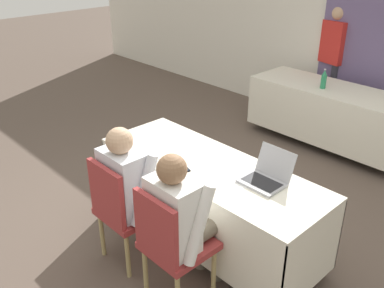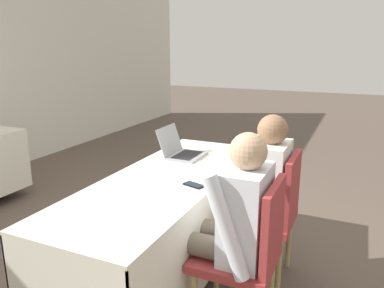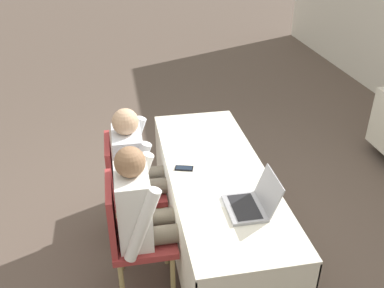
% 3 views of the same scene
% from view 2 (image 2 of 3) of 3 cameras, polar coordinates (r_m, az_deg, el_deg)
% --- Properties ---
extents(ground_plane, '(24.00, 24.00, 0.00)m').
position_cam_2_polar(ground_plane, '(2.87, -3.70, -19.18)').
color(ground_plane, brown).
extents(conference_table_near, '(2.01, 0.72, 0.75)m').
position_cam_2_polar(conference_table_near, '(2.60, -3.90, -8.81)').
color(conference_table_near, silver).
rests_on(conference_table_near, ground_plane).
extents(laptop, '(0.31, 0.31, 0.23)m').
position_cam_2_polar(laptop, '(2.97, -1.57, -1.09)').
color(laptop, '#99999E').
rests_on(laptop, conference_table_near).
extents(cell_phone, '(0.10, 0.15, 0.01)m').
position_cam_2_polar(cell_phone, '(2.37, 0.28, -6.27)').
color(cell_phone, black).
rests_on(cell_phone, conference_table_near).
extents(paper_beside_laptop, '(0.32, 0.36, 0.00)m').
position_cam_2_polar(paper_beside_laptop, '(2.87, -1.45, -2.61)').
color(paper_beside_laptop, white).
rests_on(paper_beside_laptop, conference_table_near).
extents(paper_centre_table, '(0.28, 0.34, 0.00)m').
position_cam_2_polar(paper_centre_table, '(2.38, -10.70, -6.52)').
color(paper_centre_table, white).
rests_on(paper_centre_table, conference_table_near).
extents(chair_near_left, '(0.44, 0.44, 0.91)m').
position_cam_2_polar(chair_near_left, '(2.17, 8.68, -15.75)').
color(chair_near_left, tan).
rests_on(chair_near_left, ground_plane).
extents(chair_near_right, '(0.44, 0.44, 0.91)m').
position_cam_2_polar(chair_near_right, '(2.66, 12.10, -9.88)').
color(chair_near_right, tan).
rests_on(chair_near_right, ground_plane).
extents(person_checkered_shirt, '(0.50, 0.52, 1.17)m').
position_cam_2_polar(person_checkered_shirt, '(2.12, 6.10, -11.53)').
color(person_checkered_shirt, '#665B4C').
rests_on(person_checkered_shirt, ground_plane).
extents(person_white_shirt, '(0.50, 0.52, 1.17)m').
position_cam_2_polar(person_white_shirt, '(2.62, 10.06, -6.39)').
color(person_white_shirt, '#665B4C').
rests_on(person_white_shirt, ground_plane).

